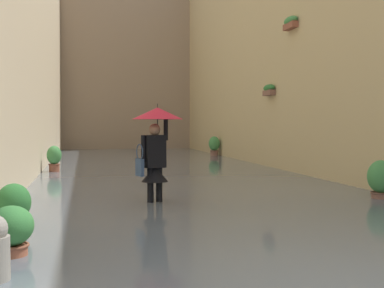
{
  "coord_description": "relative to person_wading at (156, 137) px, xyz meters",
  "views": [
    {
      "loc": [
        2.4,
        3.32,
        1.62
      ],
      "look_at": [
        0.46,
        -5.42,
        1.25
      ],
      "focal_mm": 45.1,
      "sensor_mm": 36.0,
      "label": 1
    }
  ],
  "objects": [
    {
      "name": "potted_plant_near_right",
      "position": [
        2.1,
        3.3,
        -0.97
      ],
      "size": [
        0.49,
        0.49,
        0.72
      ],
      "color": "#9E563D",
      "rests_on": "ground_plane"
    },
    {
      "name": "building_facade_left",
      "position": [
        -5.71,
        -6.79,
        3.69
      ],
      "size": [
        2.04,
        28.71,
        10.14
      ],
      "color": "tan",
      "rests_on": "ground_plane"
    },
    {
      "name": "person_wading",
      "position": [
        0.0,
        0.0,
        0.0
      ],
      "size": [
        0.96,
        0.96,
        2.0
      ],
      "color": "#2D2319",
      "rests_on": "ground_plane"
    },
    {
      "name": "ground_plane",
      "position": [
        -1.11,
        -6.8,
        -1.37
      ],
      "size": [
        61.77,
        61.77,
        0.0
      ],
      "primitive_type": "plane",
      "color": "gray"
    },
    {
      "name": "potted_plant_mid_left",
      "position": [
        -4.36,
        0.53,
        -0.86
      ],
      "size": [
        0.53,
        0.53,
        0.91
      ],
      "color": "brown",
      "rests_on": "ground_plane"
    },
    {
      "name": "potted_plant_far_left",
      "position": [
        -4.52,
        -12.48,
        -0.78
      ],
      "size": [
        0.51,
        0.51,
        1.04
      ],
      "color": "brown",
      "rests_on": "ground_plane"
    },
    {
      "name": "potted_plant_far_right",
      "position": [
        2.21,
        -6.33,
        -0.83
      ],
      "size": [
        0.44,
        0.44,
        0.95
      ],
      "color": "brown",
      "rests_on": "ground_plane"
    },
    {
      "name": "flood_water",
      "position": [
        -1.11,
        -6.8,
        -1.29
      ],
      "size": [
        8.2,
        30.71,
        0.16
      ],
      "primitive_type": "cube",
      "color": "slate",
      "rests_on": "ground_plane"
    },
    {
      "name": "building_facade_far",
      "position": [
        -1.11,
        -20.05,
        3.77
      ],
      "size": [
        11.0,
        1.8,
        10.29
      ],
      "primitive_type": "cube",
      "color": "gray",
      "rests_on": "ground_plane"
    },
    {
      "name": "potted_plant_mid_right",
      "position": [
        2.25,
        1.94,
        -0.92
      ],
      "size": [
        0.46,
        0.46,
        0.81
      ],
      "color": "brown",
      "rests_on": "ground_plane"
    }
  ]
}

